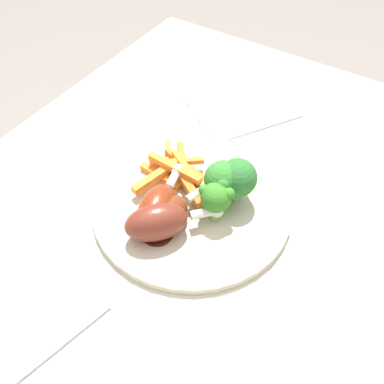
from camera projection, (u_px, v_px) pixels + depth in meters
dining_table at (190, 283)px, 0.68m from camera, size 0.98×0.73×0.75m
dinner_plate at (192, 204)px, 0.62m from camera, size 0.28×0.28×0.01m
broccoli_floret_front at (224, 180)px, 0.58m from camera, size 0.05×0.06×0.07m
broccoli_floret_middle at (216, 197)px, 0.57m from camera, size 0.04×0.04×0.06m
broccoli_floret_back at (236, 178)px, 0.58m from camera, size 0.06×0.06×0.07m
carrot_fries_pile at (178, 171)px, 0.63m from camera, size 0.12×0.12×0.03m
chicken_drumstick_near at (160, 222)px, 0.56m from camera, size 0.12×0.11×0.05m
chicken_drumstick_far at (166, 214)px, 0.57m from camera, size 0.13×0.07×0.04m
chicken_drumstick_extra at (158, 207)px, 0.57m from camera, size 0.13×0.06×0.05m
fork at (37, 360)px, 0.47m from camera, size 0.19×0.05×0.00m
napkin at (241, 106)px, 0.77m from camera, size 0.22×0.21×0.00m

